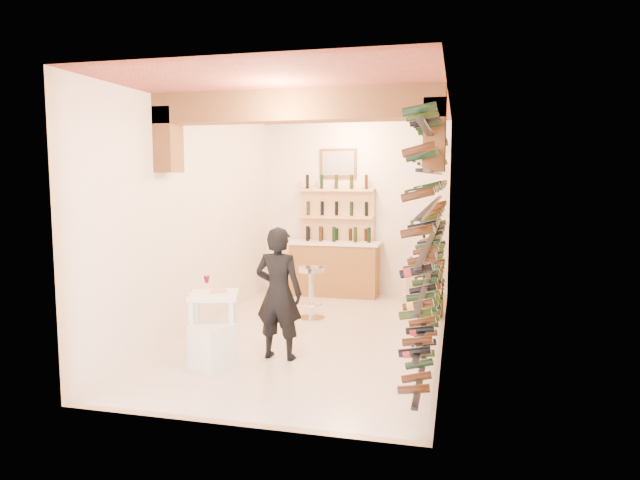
# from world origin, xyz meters

# --- Properties ---
(ground) EXTENTS (6.00, 6.00, 0.00)m
(ground) POSITION_xyz_m (0.00, 0.00, 0.00)
(ground) COLOR beige
(ground) RESTS_ON ground
(room_shell) EXTENTS (3.52, 6.02, 3.21)m
(room_shell) POSITION_xyz_m (0.00, -0.26, 2.25)
(room_shell) COLOR white
(room_shell) RESTS_ON ground
(wine_rack) EXTENTS (0.32, 5.70, 2.56)m
(wine_rack) POSITION_xyz_m (1.53, 0.00, 1.55)
(wine_rack) COLOR black
(wine_rack) RESTS_ON ground
(back_counter) EXTENTS (1.70, 0.62, 1.29)m
(back_counter) POSITION_xyz_m (-0.30, 2.65, 0.53)
(back_counter) COLOR olive
(back_counter) RESTS_ON ground
(back_shelving) EXTENTS (1.40, 0.31, 2.73)m
(back_shelving) POSITION_xyz_m (-0.30, 2.89, 1.17)
(back_shelving) COLOR #E2AF7F
(back_shelving) RESTS_ON ground
(tasting_table) EXTENTS (0.72, 0.72, 1.00)m
(tasting_table) POSITION_xyz_m (-0.90, -1.37, 0.67)
(tasting_table) COLOR white
(tasting_table) RESTS_ON ground
(white_stool) EXTENTS (0.54, 0.54, 0.51)m
(white_stool) POSITION_xyz_m (-0.80, -1.63, 0.26)
(white_stool) COLOR white
(white_stool) RESTS_ON ground
(person) EXTENTS (0.61, 0.43, 1.61)m
(person) POSITION_xyz_m (-0.17, -1.11, 0.80)
(person) COLOR black
(person) RESTS_ON ground
(chrome_barstool) EXTENTS (0.42, 0.42, 0.82)m
(chrome_barstool) POSITION_xyz_m (-0.26, 0.80, 0.48)
(chrome_barstool) COLOR silver
(chrome_barstool) RESTS_ON ground
(crate_lower) EXTENTS (0.63, 0.49, 0.34)m
(crate_lower) POSITION_xyz_m (1.40, 1.44, 0.17)
(crate_lower) COLOR tan
(crate_lower) RESTS_ON ground
(crate_upper) EXTENTS (0.58, 0.43, 0.32)m
(crate_upper) POSITION_xyz_m (1.40, 1.44, 0.50)
(crate_upper) COLOR tan
(crate_upper) RESTS_ON crate_lower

